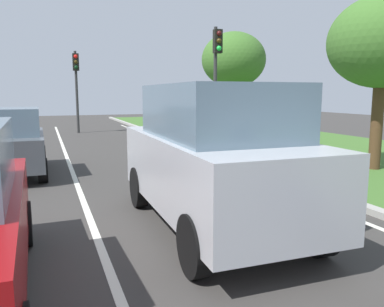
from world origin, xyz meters
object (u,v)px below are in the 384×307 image
(car_hatchback_far, at_px, (10,142))
(traffic_light_far_median, at_px, (76,77))
(car_suv_ahead, at_px, (214,156))
(tree_roadside_far, at_px, (234,60))
(traffic_light_near_right, at_px, (217,65))
(tree_roadside_near, at_px, (383,43))

(car_hatchback_far, bearing_deg, traffic_light_far_median, 76.00)
(car_suv_ahead, height_order, tree_roadside_far, tree_roadside_far)
(traffic_light_near_right, distance_m, traffic_light_far_median, 9.17)
(car_suv_ahead, distance_m, traffic_light_near_right, 9.85)
(car_hatchback_far, xyz_separation_m, traffic_light_near_right, (7.34, 3.17, 2.39))
(tree_roadside_near, bearing_deg, car_suv_ahead, -156.42)
(car_suv_ahead, height_order, car_hatchback_far, car_suv_ahead)
(car_suv_ahead, distance_m, tree_roadside_near, 7.05)
(traffic_light_near_right, distance_m, tree_roadside_near, 6.45)
(car_hatchback_far, height_order, tree_roadside_far, tree_roadside_far)
(tree_roadside_near, distance_m, tree_roadside_far, 10.21)
(tree_roadside_far, bearing_deg, traffic_light_near_right, -124.54)
(traffic_light_near_right, relative_size, traffic_light_far_median, 1.07)
(car_suv_ahead, bearing_deg, car_hatchback_far, 121.78)
(tree_roadside_near, height_order, tree_roadside_far, tree_roadside_far)
(car_hatchback_far, distance_m, traffic_light_far_median, 11.52)
(tree_roadside_far, bearing_deg, car_suv_ahead, -117.94)
(tree_roadside_near, bearing_deg, traffic_light_far_median, 116.19)
(traffic_light_near_right, bearing_deg, traffic_light_far_median, 121.20)
(car_hatchback_far, height_order, traffic_light_far_median, traffic_light_far_median)
(car_hatchback_far, bearing_deg, tree_roadside_near, -17.91)
(traffic_light_far_median, relative_size, tree_roadside_far, 0.84)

